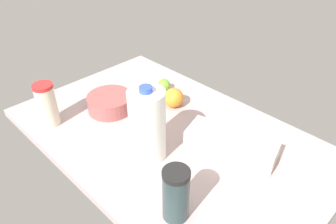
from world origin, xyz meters
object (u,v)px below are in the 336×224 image
lime_beside_bowl (164,85)px  orange_loose (174,98)px  tumbler_cup (47,105)px  shaker_bottle (176,194)px  egg_carton (231,144)px  mixing_bowl (110,103)px  milk_jug (147,125)px

lime_beside_bowl → orange_loose: 14.10cm
tumbler_cup → orange_loose: (25.52, 43.19, -4.64)cm
shaker_bottle → egg_carton: (-5.28, 33.28, -5.23)cm
mixing_bowl → egg_carton: bearing=15.4°
shaker_bottle → lime_beside_bowl: 69.93cm
orange_loose → milk_jug: bearing=-61.3°
shaker_bottle → tumbler_cup: tumbler_cup is taller
tumbler_cup → egg_carton: (59.99, 36.77, -5.46)cm
lime_beside_bowl → shaker_bottle: bearing=-41.5°
milk_jug → tumbler_cup: bearing=-159.7°
shaker_bottle → mixing_bowl: bearing=161.3°
shaker_bottle → tumbler_cup: (-65.26, -3.49, 0.24)cm
milk_jug → mixing_bowl: bearing=166.9°
tumbler_cup → orange_loose: 50.38cm
shaker_bottle → milk_jug: (-24.38, 11.61, 4.35)cm
shaker_bottle → milk_jug: 27.35cm
shaker_bottle → egg_carton: bearing=99.0°
shaker_bottle → orange_loose: 56.35cm
tumbler_cup → lime_beside_bowl: bearing=75.2°
lime_beside_bowl → mixing_bowl: bearing=-99.4°
tumbler_cup → orange_loose: size_ratio=2.09×
shaker_bottle → mixing_bowl: shaker_bottle is taller
shaker_bottle → orange_loose: size_ratio=2.04×
mixing_bowl → egg_carton: 53.28cm
tumbler_cup → egg_carton: 70.57cm
shaker_bottle → lime_beside_bowl: shaker_bottle is taller
tumbler_cup → orange_loose: bearing=59.4°
shaker_bottle → lime_beside_bowl: (-52.18, 46.17, -5.88)cm
milk_jug → lime_beside_bowl: milk_jug is taller
egg_carton → mixing_bowl: bearing=179.3°
tumbler_cup → lime_beside_bowl: 51.72cm
milk_jug → egg_carton: (19.10, 21.68, -9.58)cm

